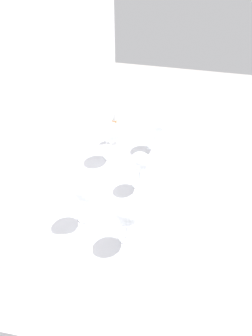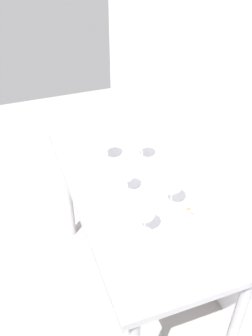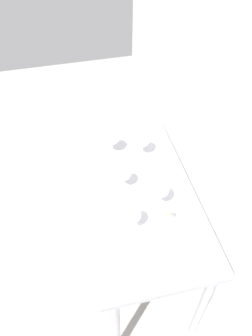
% 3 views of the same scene
% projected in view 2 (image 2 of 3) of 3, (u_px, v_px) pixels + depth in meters
% --- Properties ---
extents(ground_plane, '(6.00, 6.00, 0.00)m').
position_uv_depth(ground_plane, '(135.00, 290.00, 2.46)').
color(ground_plane, '#9A9590').
extents(back_wall, '(3.80, 0.04, 2.60)m').
position_uv_depth(back_wall, '(233.00, 99.00, 1.81)').
color(back_wall, silver).
rests_on(back_wall, ground_plane).
extents(steel_counter, '(1.40, 0.65, 0.90)m').
position_uv_depth(steel_counter, '(136.00, 201.00, 1.98)').
color(steel_counter, '#A5A5AA').
rests_on(steel_counter, ground_plane).
extents(wine_glass_near_center, '(0.08, 0.08, 0.17)m').
position_uv_depth(wine_glass_near_center, '(127.00, 174.00, 1.79)').
color(wine_glass_near_center, white).
rests_on(wine_glass_near_center, steel_counter).
extents(wine_glass_far_left, '(0.09, 0.09, 0.18)m').
position_uv_depth(wine_glass_far_left, '(142.00, 140.00, 2.01)').
color(wine_glass_far_left, white).
rests_on(wine_glass_far_left, steel_counter).
extents(wine_glass_near_right, '(0.09, 0.09, 0.17)m').
position_uv_depth(wine_glass_near_right, '(145.00, 214.00, 1.58)').
color(wine_glass_near_right, white).
rests_on(wine_glass_near_right, steel_counter).
extents(wine_glass_near_left, '(0.09, 0.09, 0.18)m').
position_uv_depth(wine_glass_near_left, '(107.00, 141.00, 2.01)').
color(wine_glass_near_left, white).
rests_on(wine_glass_near_left, steel_counter).
extents(wine_glass_far_right, '(0.09, 0.09, 0.18)m').
position_uv_depth(wine_glass_far_right, '(173.00, 185.00, 1.71)').
color(wine_glass_far_right, white).
rests_on(wine_glass_far_right, steel_counter).
extents(tasting_sheet_upper, '(0.22, 0.28, 0.00)m').
position_uv_depth(tasting_sheet_upper, '(138.00, 142.00, 2.24)').
color(tasting_sheet_upper, white).
rests_on(tasting_sheet_upper, steel_counter).
extents(decanter_funnel, '(0.10, 0.10, 0.15)m').
position_uv_depth(decanter_funnel, '(187.00, 216.00, 1.66)').
color(decanter_funnel, '#BCBCBC').
rests_on(decanter_funnel, steel_counter).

